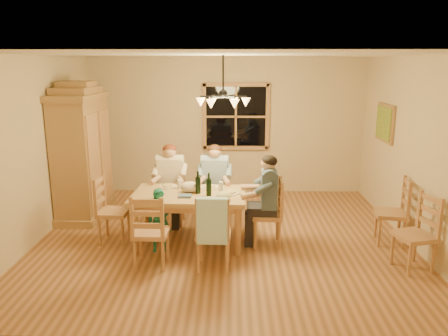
{
  "coord_description": "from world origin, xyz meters",
  "views": [
    {
      "loc": [
        0.13,
        -6.21,
        2.59
      ],
      "look_at": [
        0.01,
        0.1,
        1.07
      ],
      "focal_mm": 35.0,
      "sensor_mm": 36.0,
      "label": 1
    }
  ],
  "objects_px": {
    "chair_end_left": "(114,222)",
    "adult_slate_man": "(268,189)",
    "dining_table": "(189,200)",
    "chair_near_left": "(151,244)",
    "chair_far_right": "(215,207)",
    "chair_far_left": "(171,206)",
    "chandelier": "(223,100)",
    "wine_bottle_b": "(209,184)",
    "child": "(160,220)",
    "armoire": "(82,156)",
    "chair_spare_front": "(413,247)",
    "wine_bottle_a": "(198,182)",
    "chair_end_right": "(267,224)",
    "chair_near_right": "(214,245)",
    "adult_woman": "(170,174)",
    "chair_spare_back": "(390,223)",
    "adult_plaid_man": "(215,175)"
  },
  "relations": [
    {
      "from": "chair_end_left",
      "to": "wine_bottle_b",
      "type": "height_order",
      "value": "wine_bottle_b"
    },
    {
      "from": "dining_table",
      "to": "chair_near_right",
      "type": "xyz_separation_m",
      "value": [
        0.38,
        -0.78,
        -0.35
      ]
    },
    {
      "from": "chair_far_right",
      "to": "chair_far_left",
      "type": "bearing_deg",
      "value": -0.0
    },
    {
      "from": "chandelier",
      "to": "armoire",
      "type": "relative_size",
      "value": 0.33
    },
    {
      "from": "adult_slate_man",
      "to": "dining_table",
      "type": "bearing_deg",
      "value": 90.0
    },
    {
      "from": "chair_end_left",
      "to": "adult_woman",
      "type": "distance_m",
      "value": 1.18
    },
    {
      "from": "chandelier",
      "to": "wine_bottle_b",
      "type": "bearing_deg",
      "value": -124.47
    },
    {
      "from": "adult_slate_man",
      "to": "child",
      "type": "bearing_deg",
      "value": 101.92
    },
    {
      "from": "adult_woman",
      "to": "wine_bottle_b",
      "type": "height_order",
      "value": "adult_woman"
    },
    {
      "from": "adult_woman",
      "to": "wine_bottle_a",
      "type": "xyz_separation_m",
      "value": [
        0.51,
        -0.78,
        0.08
      ]
    },
    {
      "from": "chair_end_left",
      "to": "adult_plaid_man",
      "type": "distance_m",
      "value": 1.72
    },
    {
      "from": "chair_end_left",
      "to": "adult_slate_man",
      "type": "xyz_separation_m",
      "value": [
        2.25,
        -0.07,
        0.54
      ]
    },
    {
      "from": "chandelier",
      "to": "chair_spare_back",
      "type": "bearing_deg",
      "value": -3.11
    },
    {
      "from": "chair_far_left",
      "to": "child",
      "type": "bearing_deg",
      "value": 91.6
    },
    {
      "from": "wine_bottle_a",
      "to": "adult_woman",
      "type": "bearing_deg",
      "value": 123.34
    },
    {
      "from": "chair_far_left",
      "to": "chair_near_right",
      "type": "height_order",
      "value": "same"
    },
    {
      "from": "chair_far_left",
      "to": "chair_spare_front",
      "type": "height_order",
      "value": "same"
    },
    {
      "from": "chair_far_left",
      "to": "chair_end_right",
      "type": "relative_size",
      "value": 1.0
    },
    {
      "from": "wine_bottle_a",
      "to": "child",
      "type": "relative_size",
      "value": 0.36
    },
    {
      "from": "armoire",
      "to": "chair_spare_front",
      "type": "bearing_deg",
      "value": -22.2
    },
    {
      "from": "dining_table",
      "to": "chair_end_left",
      "type": "xyz_separation_m",
      "value": [
        -1.13,
        0.03,
        -0.35
      ]
    },
    {
      "from": "adult_woman",
      "to": "child",
      "type": "height_order",
      "value": "adult_woman"
    },
    {
      "from": "chair_far_left",
      "to": "chair_far_right",
      "type": "bearing_deg",
      "value": 180.0
    },
    {
      "from": "chair_far_left",
      "to": "chandelier",
      "type": "bearing_deg",
      "value": 147.53
    },
    {
      "from": "adult_slate_man",
      "to": "wine_bottle_b",
      "type": "relative_size",
      "value": 2.65
    },
    {
      "from": "chair_near_left",
      "to": "chair_end_right",
      "type": "height_order",
      "value": "same"
    },
    {
      "from": "adult_woman",
      "to": "adult_slate_man",
      "type": "height_order",
      "value": "same"
    },
    {
      "from": "armoire",
      "to": "wine_bottle_b",
      "type": "height_order",
      "value": "armoire"
    },
    {
      "from": "adult_slate_man",
      "to": "chair_spare_back",
      "type": "bearing_deg",
      "value": -85.46
    },
    {
      "from": "dining_table",
      "to": "wine_bottle_a",
      "type": "xyz_separation_m",
      "value": [
        0.13,
        0.0,
        0.27
      ]
    },
    {
      "from": "armoire",
      "to": "chandelier",
      "type": "bearing_deg",
      "value": -22.59
    },
    {
      "from": "dining_table",
      "to": "chair_near_left",
      "type": "height_order",
      "value": "chair_near_left"
    },
    {
      "from": "chandelier",
      "to": "chair_end_left",
      "type": "height_order",
      "value": "chandelier"
    },
    {
      "from": "adult_plaid_man",
      "to": "child",
      "type": "distance_m",
      "value": 1.34
    },
    {
      "from": "chair_near_right",
      "to": "child",
      "type": "height_order",
      "value": "chair_near_right"
    },
    {
      "from": "chair_spare_front",
      "to": "chair_spare_back",
      "type": "height_order",
      "value": "same"
    },
    {
      "from": "armoire",
      "to": "chair_end_right",
      "type": "height_order",
      "value": "armoire"
    },
    {
      "from": "chair_far_right",
      "to": "chair_near_right",
      "type": "xyz_separation_m",
      "value": [
        0.04,
        -1.53,
        0.0
      ]
    },
    {
      "from": "chair_far_right",
      "to": "wine_bottle_b",
      "type": "xyz_separation_m",
      "value": [
        -0.05,
        -0.86,
        0.62
      ]
    },
    {
      "from": "chair_end_right",
      "to": "adult_plaid_man",
      "type": "xyz_separation_m",
      "value": [
        -0.79,
        0.79,
        0.54
      ]
    },
    {
      "from": "dining_table",
      "to": "chair_spare_front",
      "type": "height_order",
      "value": "chair_spare_front"
    },
    {
      "from": "chandelier",
      "to": "adult_woman",
      "type": "xyz_separation_m",
      "value": [
        -0.87,
        0.59,
        -1.24
      ]
    },
    {
      "from": "chair_end_left",
      "to": "chair_end_right",
      "type": "bearing_deg",
      "value": 90.0
    },
    {
      "from": "armoire",
      "to": "chair_far_right",
      "type": "bearing_deg",
      "value": -10.92
    },
    {
      "from": "armoire",
      "to": "child",
      "type": "distance_m",
      "value": 2.24
    },
    {
      "from": "armoire",
      "to": "wine_bottle_b",
      "type": "relative_size",
      "value": 6.97
    },
    {
      "from": "chair_near_right",
      "to": "chair_end_left",
      "type": "xyz_separation_m",
      "value": [
        -1.51,
        0.81,
        0.0
      ]
    },
    {
      "from": "chair_end_right",
      "to": "chair_spare_front",
      "type": "distance_m",
      "value": 1.96
    },
    {
      "from": "chandelier",
      "to": "adult_woman",
      "type": "height_order",
      "value": "chandelier"
    },
    {
      "from": "chair_far_left",
      "to": "chair_near_right",
      "type": "bearing_deg",
      "value": 117.9
    }
  ]
}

